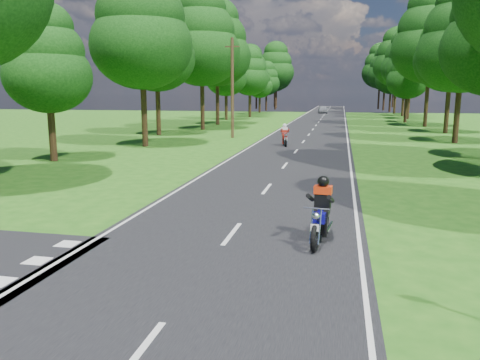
# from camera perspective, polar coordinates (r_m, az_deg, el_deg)

# --- Properties ---
(ground) EXTENTS (160.00, 160.00, 0.00)m
(ground) POSITION_cam_1_polar(r_m,az_deg,el_deg) (10.71, -3.47, -9.76)
(ground) COLOR #215B15
(ground) RESTS_ON ground
(main_road) EXTENTS (7.00, 140.00, 0.02)m
(main_road) POSITION_cam_1_polar(r_m,az_deg,el_deg) (59.83, 9.56, 6.97)
(main_road) COLOR black
(main_road) RESTS_ON ground
(road_markings) EXTENTS (7.40, 140.00, 0.01)m
(road_markings) POSITION_cam_1_polar(r_m,az_deg,el_deg) (57.97, 9.34, 6.88)
(road_markings) COLOR silver
(road_markings) RESTS_ON main_road
(treeline) EXTENTS (40.00, 115.35, 14.78)m
(treeline) POSITION_cam_1_polar(r_m,az_deg,el_deg) (69.88, 11.39, 14.20)
(treeline) COLOR black
(treeline) RESTS_ON ground
(telegraph_pole) EXTENTS (1.20, 0.26, 8.00)m
(telegraph_pole) POSITION_cam_1_polar(r_m,az_deg,el_deg) (38.66, -0.94, 11.19)
(telegraph_pole) COLOR #382616
(telegraph_pole) RESTS_ON ground
(rider_near_blue) EXTENTS (0.88, 2.05, 1.66)m
(rider_near_blue) POSITION_cam_1_polar(r_m,az_deg,el_deg) (11.87, 9.85, -3.55)
(rider_near_blue) COLOR #130E9A
(rider_near_blue) RESTS_ON main_road
(rider_far_red) EXTENTS (1.00, 1.95, 1.55)m
(rider_far_red) POSITION_cam_1_polar(r_m,az_deg,el_deg) (32.91, 5.48, 5.52)
(rider_far_red) COLOR #AB140D
(rider_far_red) RESTS_ON main_road
(distant_car) EXTENTS (1.85, 3.94, 1.30)m
(distant_car) POSITION_cam_1_polar(r_m,az_deg,el_deg) (85.49, 10.06, 8.48)
(distant_car) COLOR #ACAEB3
(distant_car) RESTS_ON main_road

